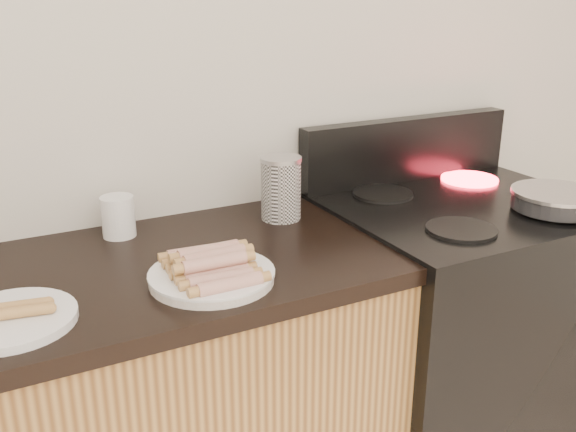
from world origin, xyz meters
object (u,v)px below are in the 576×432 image
side_plate (11,320)px  mug (118,217)px  frying_pan (557,200)px  canister (281,188)px  stove (452,341)px  main_plate (212,278)px

side_plate → mug: (0.29, 0.36, 0.04)m
frying_pan → side_plate: 1.40m
canister → mug: 0.43m
stove → mug: mug is taller
side_plate → canister: bearing=21.9°
side_plate → mug: mug is taller
main_plate → mug: bearing=106.9°
stove → frying_pan: (0.16, -0.18, 0.49)m
canister → side_plate: bearing=-158.1°
stove → frying_pan: 0.55m
main_plate → side_plate: (-0.40, 0.00, -0.00)m
main_plate → canister: size_ratio=1.55×
side_plate → canister: (0.72, 0.29, 0.08)m
canister → main_plate: bearing=-137.4°
stove → main_plate: (-0.83, -0.13, 0.45)m
stove → mug: bearing=166.2°
stove → frying_pan: frying_pan is taller
side_plate → mug: 0.47m
main_plate → canister: bearing=42.6°
canister → mug: canister is taller
frying_pan → mug: (-1.11, 0.41, 0.00)m
main_plate → stove: bearing=9.0°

